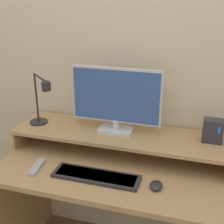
# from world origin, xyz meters

# --- Properties ---
(wall_back) EXTENTS (6.00, 0.05, 2.50)m
(wall_back) POSITION_xyz_m (0.00, 0.71, 1.25)
(wall_back) COLOR beige
(wall_back) RESTS_ON ground_plane
(desk) EXTENTS (1.27, 0.67, 0.78)m
(desk) POSITION_xyz_m (0.00, 0.34, 0.55)
(desk) COLOR #A87F51
(desk) RESTS_ON ground_plane
(monitor_shelf) EXTENTS (1.27, 0.35, 0.13)m
(monitor_shelf) POSITION_xyz_m (0.00, 0.50, 0.88)
(monitor_shelf) COLOR #A87F51
(monitor_shelf) RESTS_ON desk
(monitor) EXTENTS (0.53, 0.12, 0.39)m
(monitor) POSITION_xyz_m (-0.03, 0.51, 1.11)
(monitor) COLOR #BCBCC1
(monitor) RESTS_ON monitor_shelf
(desk_lamp) EXTENTS (0.23, 0.21, 0.33)m
(desk_lamp) POSITION_xyz_m (-0.47, 0.43, 1.06)
(desk_lamp) COLOR black
(desk_lamp) RESTS_ON monitor_shelf
(router_dock) EXTENTS (0.11, 0.07, 0.13)m
(router_dock) POSITION_xyz_m (0.52, 0.53, 0.97)
(router_dock) COLOR #28282D
(router_dock) RESTS_ON monitor_shelf
(keyboard) EXTENTS (0.46, 0.13, 0.02)m
(keyboard) POSITION_xyz_m (-0.05, 0.19, 0.79)
(keyboard) COLOR #282828
(keyboard) RESTS_ON desk
(mouse) EXTENTS (0.06, 0.08, 0.03)m
(mouse) POSITION_xyz_m (0.27, 0.19, 0.79)
(mouse) COLOR black
(mouse) RESTS_ON desk
(remote_control) EXTENTS (0.06, 0.17, 0.02)m
(remote_control) POSITION_xyz_m (-0.39, 0.18, 0.78)
(remote_control) COLOR #99999E
(remote_control) RESTS_ON desk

